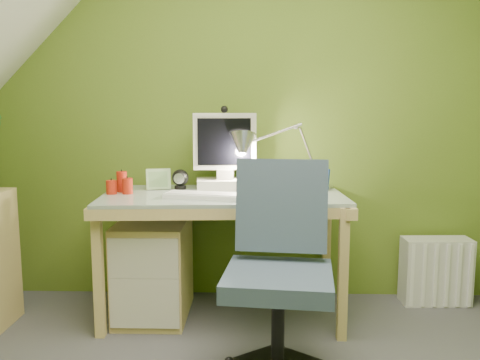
{
  "coord_description": "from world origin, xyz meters",
  "views": [
    {
      "loc": [
        0.07,
        -1.66,
        1.23
      ],
      "look_at": [
        0.0,
        1.0,
        0.85
      ],
      "focal_mm": 38.0,
      "sensor_mm": 36.0,
      "label": 1
    }
  ],
  "objects_px": {
    "desk": "(223,255)",
    "radiator": "(436,271)",
    "task_chair": "(278,277)",
    "desk_lamp": "(299,142)",
    "monitor": "(225,148)"
  },
  "relations": [
    {
      "from": "desk",
      "to": "radiator",
      "type": "bearing_deg",
      "value": 6.3
    },
    {
      "from": "radiator",
      "to": "task_chair",
      "type": "bearing_deg",
      "value": -140.14
    },
    {
      "from": "desk_lamp",
      "to": "task_chair",
      "type": "distance_m",
      "value": 1.06
    },
    {
      "from": "desk",
      "to": "monitor",
      "type": "bearing_deg",
      "value": 86.48
    },
    {
      "from": "desk",
      "to": "monitor",
      "type": "height_order",
      "value": "monitor"
    },
    {
      "from": "monitor",
      "to": "desk_lamp",
      "type": "xyz_separation_m",
      "value": [
        0.45,
        0.0,
        0.04
      ]
    },
    {
      "from": "desk",
      "to": "desk_lamp",
      "type": "bearing_deg",
      "value": 18.28
    },
    {
      "from": "desk",
      "to": "radiator",
      "type": "height_order",
      "value": "desk"
    },
    {
      "from": "desk_lamp",
      "to": "monitor",
      "type": "bearing_deg",
      "value": -165.44
    },
    {
      "from": "monitor",
      "to": "radiator",
      "type": "bearing_deg",
      "value": -4.63
    },
    {
      "from": "task_chair",
      "to": "desk_lamp",
      "type": "bearing_deg",
      "value": 86.08
    },
    {
      "from": "desk_lamp",
      "to": "radiator",
      "type": "xyz_separation_m",
      "value": [
        0.88,
        0.05,
        -0.82
      ]
    },
    {
      "from": "radiator",
      "to": "desk",
      "type": "bearing_deg",
      "value": -172.59
    },
    {
      "from": "desk",
      "to": "monitor",
      "type": "relative_size",
      "value": 2.77
    },
    {
      "from": "desk",
      "to": "task_chair",
      "type": "height_order",
      "value": "task_chair"
    }
  ]
}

